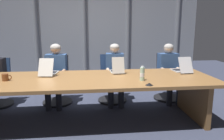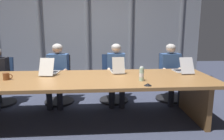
{
  "view_description": "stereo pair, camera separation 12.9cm",
  "coord_description": "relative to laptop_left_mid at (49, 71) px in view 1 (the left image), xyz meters",
  "views": [
    {
      "loc": [
        0.06,
        -3.45,
        1.57
      ],
      "look_at": [
        0.46,
        0.12,
        0.84
      ],
      "focal_mm": 35.25,
      "sensor_mm": 36.0,
      "label": 1
    },
    {
      "loc": [
        0.19,
        -3.47,
        1.57
      ],
      "look_at": [
        0.46,
        0.12,
        0.84
      ],
      "focal_mm": 35.25,
      "sensor_mm": 36.0,
      "label": 2
    }
  ],
  "objects": [
    {
      "name": "office_chair_right_mid",
      "position": [
        2.39,
        0.66,
        -0.43
      ],
      "size": [
        0.6,
        0.6,
        0.98
      ],
      "rotation": [
        0.0,
        0.0,
        -1.65
      ],
      "color": "#2D2D38",
      "rests_on": "ground_plane"
    },
    {
      "name": "office_chair_center",
      "position": [
        1.17,
        0.66,
        -0.43
      ],
      "size": [
        0.6,
        0.6,
        0.97
      ],
      "rotation": [
        0.0,
        0.0,
        -1.49
      ],
      "color": "navy",
      "rests_on": "ground_plane"
    },
    {
      "name": "curtain_backdrop",
      "position": [
        0.61,
        1.99,
        0.74
      ],
      "size": [
        5.93,
        0.17,
        3.07
      ],
      "color": "gray",
      "rests_on": "ground_plane"
    },
    {
      "name": "conference_mic_left_side",
      "position": [
        1.52,
        -0.88,
        -0.04
      ],
      "size": [
        0.11,
        0.11,
        0.03
      ],
      "primitive_type": "cone",
      "color": "black",
      "rests_on": "conference_table"
    },
    {
      "name": "conference_table",
      "position": [
        0.61,
        -0.35,
        -0.19
      ],
      "size": [
        4.21,
        1.29,
        0.74
      ],
      "color": "olive",
      "rests_on": "ground_plane"
    },
    {
      "name": "person_right_mid",
      "position": [
        2.35,
        0.5,
        -0.11
      ],
      "size": [
        0.42,
        0.56,
        1.2
      ],
      "rotation": [
        0.0,
        0.0,
        -1.52
      ],
      "color": "#335184",
      "rests_on": "ground_plane"
    },
    {
      "name": "laptop_center",
      "position": [
        1.18,
        0.01,
        -0.0
      ],
      "size": [
        0.23,
        0.39,
        0.3
      ],
      "rotation": [
        0.0,
        0.0,
        1.63
      ],
      "color": "beige",
      "rests_on": "conference_table"
    },
    {
      "name": "coffee_mug_near",
      "position": [
        -0.59,
        -0.38,
        -0.0
      ],
      "size": [
        0.15,
        0.1,
        0.11
      ],
      "color": "brown",
      "rests_on": "conference_table"
    },
    {
      "name": "person_center",
      "position": [
        1.21,
        0.5,
        -0.11
      ],
      "size": [
        0.38,
        0.56,
        1.21
      ],
      "rotation": [
        0.0,
        0.0,
        -1.62
      ],
      "color": "#335184",
      "rests_on": "ground_plane"
    },
    {
      "name": "ground_plane",
      "position": [
        0.61,
        -0.35,
        -0.8
      ],
      "size": [
        11.86,
        11.86,
        0.0
      ],
      "primitive_type": "plane",
      "color": "#383D51"
    },
    {
      "name": "laptop_left_mid",
      "position": [
        0.0,
        0.0,
        0.0
      ],
      "size": [
        0.29,
        0.5,
        0.3
      ],
      "rotation": [
        0.0,
        0.0,
        1.45
      ],
      "color": "beige",
      "rests_on": "conference_table"
    },
    {
      "name": "water_bottle_primary",
      "position": [
        1.49,
        -0.6,
        0.05
      ],
      "size": [
        0.07,
        0.07,
        0.23
      ],
      "color": "#ADD1B2",
      "rests_on": "conference_table"
    },
    {
      "name": "person_left_mid",
      "position": [
        0.04,
        0.51,
        -0.1
      ],
      "size": [
        0.44,
        0.57,
        1.22
      ],
      "rotation": [
        0.0,
        0.0,
        -1.66
      ],
      "color": "#335184",
      "rests_on": "ground_plane"
    },
    {
      "name": "office_chair_left_mid",
      "position": [
        0.04,
        0.66,
        -0.43
      ],
      "size": [
        0.6,
        0.6,
        0.97
      ],
      "rotation": [
        0.0,
        0.0,
        -1.6
      ],
      "color": "black",
      "rests_on": "ground_plane"
    },
    {
      "name": "laptop_right_mid",
      "position": [
        2.36,
        -0.04,
        -0.0
      ],
      "size": [
        0.27,
        0.47,
        0.29
      ],
      "rotation": [
        0.0,
        0.0,
        1.63
      ],
      "color": "#BCBCC1",
      "rests_on": "conference_table"
    }
  ]
}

